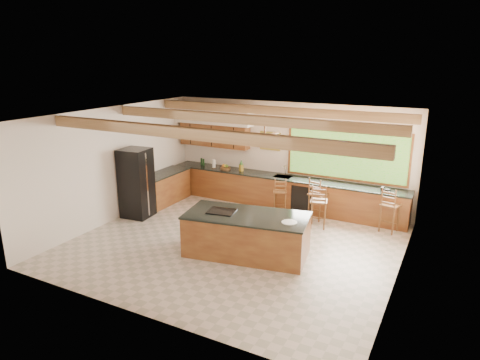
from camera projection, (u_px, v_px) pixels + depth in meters
The scene contains 9 objects.
ground at pixel (235, 244), 10.00m from camera, with size 7.20×7.20×0.00m, color beige.
room_shell at pixel (241, 146), 10.02m from camera, with size 7.27×6.54×3.02m.
counter_run at pixel (251, 191), 12.38m from camera, with size 7.12×3.10×1.27m.
island at pixel (247, 234), 9.38m from camera, with size 2.84×1.70×0.95m.
refrigerator at pixel (137, 183), 11.52m from camera, with size 0.80×0.78×1.88m.
bar_stool_a at pixel (279, 192), 11.82m from camera, with size 0.48×0.48×1.03m.
bar_stool_b at pixel (318, 202), 10.75m from camera, with size 0.51×0.51×1.16m.
bar_stool_c at pixel (317, 195), 11.31m from camera, with size 0.51×0.51×1.17m.
bar_stool_d at pixel (390, 206), 10.48m from camera, with size 0.50×0.50×1.17m.
Camera 1 is at (4.38, -8.08, 4.22)m, focal length 32.00 mm.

